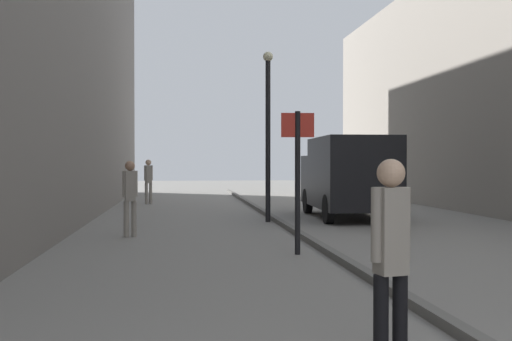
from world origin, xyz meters
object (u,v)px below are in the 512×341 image
object	(u,v)px
pedestrian_main_foreground	(391,251)
pedestrian_far_crossing	(148,178)
street_sign_post	(298,169)
lamp_post	(268,125)
delivery_van	(348,175)
pedestrian_mid_block	(130,193)

from	to	relation	value
pedestrian_main_foreground	pedestrian_far_crossing	distance (m)	19.96
street_sign_post	lamp_post	xyz separation A→B (m)	(0.32, 5.93, 1.18)
pedestrian_main_foreground	street_sign_post	xyz separation A→B (m)	(0.47, 6.20, 0.56)
pedestrian_main_foreground	delivery_van	distance (m)	13.39
pedestrian_main_foreground	lamp_post	size ratio (longest dim) A/B	0.36
delivery_van	lamp_post	bearing A→B (deg)	-159.25
pedestrian_mid_block	pedestrian_far_crossing	world-z (taller)	pedestrian_far_crossing
delivery_van	street_sign_post	world-z (taller)	street_sign_post
pedestrian_mid_block	street_sign_post	distance (m)	4.43
pedestrian_mid_block	pedestrian_main_foreground	bearing A→B (deg)	-86.61
pedestrian_far_crossing	delivery_van	xyz separation A→B (m)	(6.23, -6.78, 0.26)
pedestrian_far_crossing	street_sign_post	world-z (taller)	street_sign_post
pedestrian_mid_block	lamp_post	size ratio (longest dim) A/B	0.36
pedestrian_mid_block	delivery_van	size ratio (longest dim) A/B	0.34
delivery_van	street_sign_post	xyz separation A→B (m)	(-2.85, -6.77, 0.26)
street_sign_post	pedestrian_far_crossing	bearing A→B (deg)	-72.02
pedestrian_far_crossing	lamp_post	xyz separation A→B (m)	(3.70, -7.62, 1.70)
street_sign_post	pedestrian_main_foreground	bearing A→B (deg)	89.62
pedestrian_mid_block	lamp_post	world-z (taller)	lamp_post
pedestrian_mid_block	street_sign_post	world-z (taller)	street_sign_post
lamp_post	pedestrian_mid_block	bearing A→B (deg)	-140.22
delivery_van	street_sign_post	bearing A→B (deg)	-110.42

